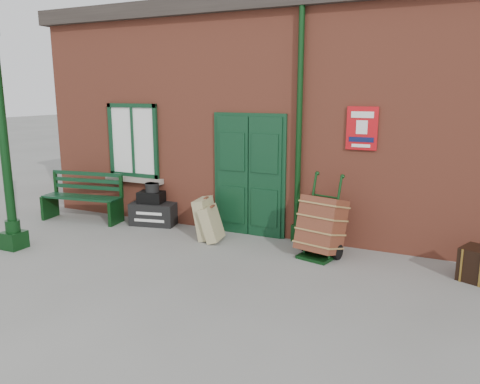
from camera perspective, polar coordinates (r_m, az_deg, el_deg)
The scene contains 10 objects.
ground at distance 7.49m, azimuth -1.43°, elevation -8.43°, with size 80.00×80.00×0.00m, color gray.
station_building at distance 10.27m, azimuth 7.37°, elevation 9.41°, with size 10.30×4.30×4.36m.
canopy_column at distance 8.65m, azimuth -26.58°, elevation 2.70°, with size 0.34×0.34×3.61m.
bench at distance 10.24m, azimuth -18.52°, elevation -0.42°, with size 1.72×0.74×1.03m.
houdini_trunk at distance 9.60m, azimuth -10.44°, elevation -2.60°, with size 0.89×0.49×0.45m, color black.
strongbox at distance 9.55m, azimuth -10.76°, elevation -0.62°, with size 0.49×0.36×0.22m, color black.
hatbox at distance 9.49m, azimuth -10.66°, elevation 0.55°, with size 0.27×0.27×0.18m, color black.
suitcase_back at distance 8.53m, azimuth -4.23°, elevation -3.22°, with size 0.21×0.52×0.73m, color tan.
suitcase_front at distance 8.38m, azimuth -3.48°, elevation -3.86°, with size 0.19×0.47×0.63m, color tan.
porter_trolley at distance 7.66m, azimuth 9.87°, elevation -4.11°, with size 0.78×0.82×1.32m.
Camera 1 is at (3.15, -6.27, 2.63)m, focal length 35.00 mm.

